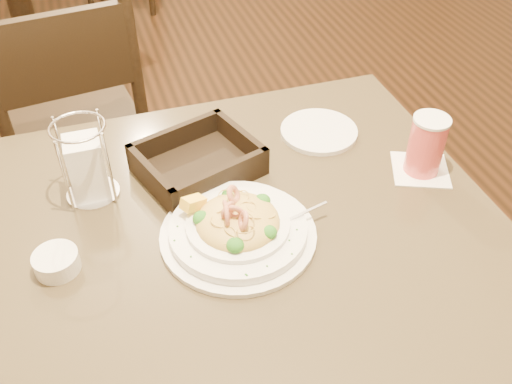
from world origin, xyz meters
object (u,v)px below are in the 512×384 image
object	(u,v)px
pasta_bowl	(238,227)
butter_ramekin	(56,262)
side_plate	(319,131)
dining_chair_near	(75,128)
bread_basket	(198,163)
main_table	(259,314)
napkin_caddy	(87,166)
drink_glass	(426,146)

from	to	relation	value
pasta_bowl	butter_ramekin	size ratio (longest dim) A/B	4.06
butter_ramekin	side_plate	bearing A→B (deg)	21.93
dining_chair_near	bread_basket	xyz separation A→B (m)	(0.25, -0.63, 0.28)
bread_basket	main_table	bearing A→B (deg)	-72.74
dining_chair_near	pasta_bowl	bearing A→B (deg)	100.43
bread_basket	butter_ramekin	bearing A→B (deg)	-147.71
dining_chair_near	main_table	bearing A→B (deg)	102.85
pasta_bowl	napkin_caddy	size ratio (longest dim) A/B	1.92
dining_chair_near	pasta_bowl	distance (m)	0.92
dining_chair_near	butter_ramekin	xyz separation A→B (m)	(-0.04, -0.81, 0.27)
main_table	drink_glass	world-z (taller)	drink_glass
pasta_bowl	butter_ramekin	bearing A→B (deg)	176.09
pasta_bowl	bread_basket	world-z (taller)	pasta_bowl
drink_glass	napkin_caddy	size ratio (longest dim) A/B	0.90
drink_glass	side_plate	world-z (taller)	drink_glass
main_table	dining_chair_near	world-z (taller)	dining_chair_near
side_plate	butter_ramekin	bearing A→B (deg)	-158.07
drink_glass	bread_basket	world-z (taller)	drink_glass
main_table	butter_ramekin	bearing A→B (deg)	176.31
dining_chair_near	drink_glass	distance (m)	1.07
main_table	bread_basket	world-z (taller)	bread_basket
main_table	pasta_bowl	distance (m)	0.27
side_plate	napkin_caddy	bearing A→B (deg)	-173.86
main_table	napkin_caddy	world-z (taller)	napkin_caddy
side_plate	drink_glass	bearing A→B (deg)	-51.34
drink_glass	butter_ramekin	distance (m)	0.72
drink_glass	butter_ramekin	size ratio (longest dim) A/B	1.91
dining_chair_near	butter_ramekin	distance (m)	0.85
dining_chair_near	butter_ramekin	size ratio (longest dim) A/B	12.24
bread_basket	butter_ramekin	size ratio (longest dim) A/B	3.53
napkin_caddy	butter_ramekin	xyz separation A→B (m)	(-0.08, -0.18, -0.05)
dining_chair_near	side_plate	bearing A→B (deg)	124.85
pasta_bowl	bread_basket	distance (m)	0.20
dining_chair_near	napkin_caddy	world-z (taller)	dining_chair_near
napkin_caddy	drink_glass	bearing A→B (deg)	-11.49
bread_basket	butter_ramekin	xyz separation A→B (m)	(-0.29, -0.18, -0.01)
main_table	dining_chair_near	xyz separation A→B (m)	(-0.31, 0.83, -0.02)
main_table	dining_chair_near	bearing A→B (deg)	110.54
dining_chair_near	pasta_bowl	xyz separation A→B (m)	(0.27, -0.83, 0.28)
main_table	pasta_bowl	bearing A→B (deg)	178.04
napkin_caddy	side_plate	world-z (taller)	napkin_caddy
drink_glass	bread_basket	bearing A→B (deg)	162.62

